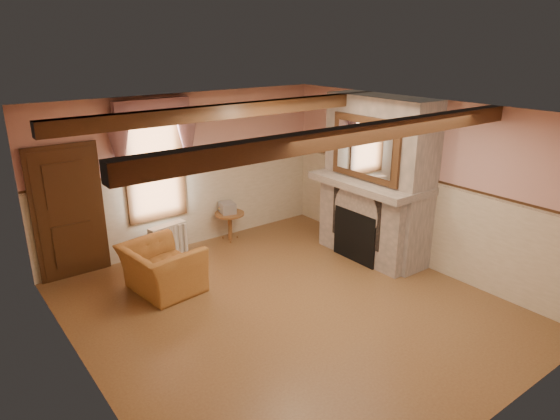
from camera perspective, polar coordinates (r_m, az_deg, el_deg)
floor at (r=7.33m, az=0.89°, el=-11.14°), size 5.50×6.00×0.01m
ceiling at (r=6.40m, az=1.02°, el=11.06°), size 5.50×6.00×0.01m
wall_back at (r=9.18m, az=-10.69°, el=4.31°), size 5.50×0.02×2.80m
wall_front at (r=4.95m, az=23.24°, el=-10.23°), size 5.50×0.02×2.80m
wall_left at (r=5.61m, az=-21.93°, el=-6.54°), size 0.02×6.00×2.80m
wall_right at (r=8.63m, az=15.51°, el=2.98°), size 0.02×6.00×2.80m
wainscot at (r=6.99m, az=0.92°, el=-5.82°), size 5.50×6.00×1.50m
chair_rail at (r=6.70m, az=0.96°, el=-0.00°), size 5.50×6.00×0.08m
firebox at (r=8.76m, az=8.85°, el=-2.88°), size 0.20×0.95×0.90m
armchair at (r=7.86m, az=-13.37°, el=-6.50°), size 1.12×1.24×0.73m
side_table at (r=9.59m, az=-5.74°, el=-1.87°), size 0.69×0.69×0.55m
book_stack at (r=9.48m, az=-6.04°, el=0.27°), size 0.32×0.37×0.20m
radiator at (r=9.04m, az=-12.65°, el=-3.44°), size 0.72×0.30×0.60m
bowl at (r=8.58m, az=10.56°, el=3.69°), size 0.34×0.34×0.08m
mantel_clock at (r=9.13m, az=6.68°, el=5.21°), size 0.14×0.24×0.20m
oil_lamp at (r=8.91m, az=8.02°, el=5.07°), size 0.11×0.11×0.28m
candle_red at (r=8.30m, az=12.74°, el=3.29°), size 0.06×0.06×0.16m
jar_yellow at (r=8.46m, az=11.41°, el=3.56°), size 0.06×0.06×0.12m
fireplace at (r=8.75m, az=11.11°, el=3.55°), size 0.85×2.00×2.80m
mantel at (r=8.63m, az=10.29°, el=3.11°), size 1.05×2.05×0.12m
overmantel_mirror at (r=8.36m, az=9.67°, el=6.93°), size 0.06×1.44×1.04m
door at (r=8.55m, az=-22.98°, el=-0.49°), size 1.10×0.10×2.10m
window at (r=8.85m, az=-14.17°, el=5.18°), size 1.06×0.08×2.02m
window_drapes at (r=8.65m, az=-14.25°, el=8.92°), size 1.30×0.14×1.40m
ceiling_beam_front at (r=5.53m, az=8.79°, el=8.52°), size 5.50×0.18×0.20m
ceiling_beam_back at (r=7.38m, az=-4.85°, el=11.30°), size 5.50×0.18×0.20m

